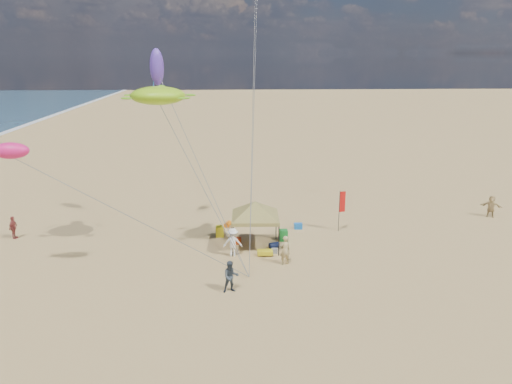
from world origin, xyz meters
TOP-DOWN VIEW (x-y plane):
  - ground at (0.00, 0.00)m, footprint 280.00×280.00m
  - canopy_tent at (0.04, 4.76)m, footprint 5.47×5.47m
  - feather_flag at (5.87, 7.29)m, footprint 0.42×0.12m
  - cooler_red at (-1.06, 5.37)m, footprint 0.54×0.38m
  - cooler_blue at (3.12, 7.86)m, footprint 0.54×0.38m
  - bag_navy at (1.18, 4.53)m, footprint 0.69×0.54m
  - bag_orange at (-1.64, 8.52)m, footprint 0.54×0.69m
  - chair_green at (1.89, 5.76)m, footprint 0.50×0.50m
  - chair_yellow at (-2.15, 6.70)m, footprint 0.50×0.50m
  - crate_grey at (1.14, 3.76)m, footprint 0.34×0.30m
  - beach_cart at (0.55, 3.40)m, footprint 0.90×0.50m
  - person_near_a at (1.57, 2.13)m, footprint 0.70×0.55m
  - person_near_b at (-1.46, -1.05)m, footprint 0.90×0.76m
  - person_near_c at (-1.33, 3.44)m, footprint 1.13×0.67m
  - person_far_a at (-15.29, 7.03)m, footprint 0.44×0.90m
  - person_far_c at (17.38, 9.64)m, footprint 1.52×1.12m
  - turtle_kite at (-5.22, 3.62)m, footprint 3.26×2.76m
  - fish_kite at (-12.29, 1.32)m, footprint 2.07×1.52m
  - squid_kite at (-5.90, 8.65)m, footprint 1.15×1.15m

SIDE VIEW (x-z plane):
  - ground at x=0.00m, z-range 0.00..0.00m
  - crate_grey at x=1.14m, z-range 0.00..0.28m
  - bag_navy at x=1.18m, z-range 0.00..0.36m
  - bag_orange at x=-1.64m, z-range 0.00..0.36m
  - cooler_red at x=-1.06m, z-range 0.00..0.38m
  - cooler_blue at x=3.12m, z-range 0.00..0.38m
  - beach_cart at x=0.55m, z-range 0.08..0.32m
  - chair_green at x=1.89m, z-range 0.00..0.70m
  - chair_yellow at x=-2.15m, z-range 0.00..0.70m
  - person_far_a at x=-15.29m, z-range 0.00..1.48m
  - person_far_c at x=17.38m, z-range 0.00..1.59m
  - person_near_b at x=-1.46m, z-range 0.00..1.63m
  - person_near_a at x=1.57m, z-range 0.00..1.69m
  - person_near_c at x=-1.33m, z-range 0.00..1.72m
  - feather_flag at x=5.87m, z-range 0.48..3.27m
  - canopy_tent at x=0.04m, z-range 1.12..4.50m
  - fish_kite at x=-12.29m, z-range 6.38..7.20m
  - turtle_kite at x=-5.22m, z-range 8.77..9.75m
  - squid_kite at x=-5.90m, z-range 9.48..11.75m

